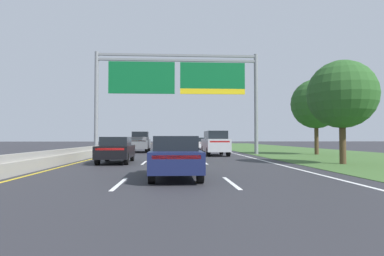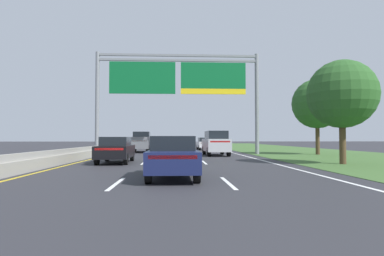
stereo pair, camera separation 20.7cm
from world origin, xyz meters
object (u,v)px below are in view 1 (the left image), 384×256
object	(u,v)px
car_silver_right_lane_suv	(215,143)
car_red_centre_lane_sedan	(175,145)
roadside_tree_near	(342,94)
roadside_tree_mid	(316,104)
car_black_left_lane_sedan	(116,149)
car_navy_centre_lane_sedan	(175,156)
pickup_truck_grey	(140,142)
car_white_right_lane_sedan	(203,143)
overhead_sign_gantry	(177,82)

from	to	relation	value
car_silver_right_lane_suv	car_red_centre_lane_sedan	distance (m)	6.17
roadside_tree_near	roadside_tree_mid	xyz separation A→B (m)	(3.30, 10.57, 0.60)
car_red_centre_lane_sedan	roadside_tree_near	xyz separation A→B (m)	(9.52, -14.79, 3.20)
car_black_left_lane_sedan	car_navy_centre_lane_sedan	bearing A→B (deg)	-155.92
pickup_truck_grey	car_white_right_lane_sedan	xyz separation A→B (m)	(7.47, 6.70, -0.26)
overhead_sign_gantry	car_red_centre_lane_sedan	bearing A→B (deg)	92.82
car_navy_centre_lane_sedan	car_silver_right_lane_suv	distance (m)	15.85
car_navy_centre_lane_sedan	roadside_tree_near	distance (m)	11.71
car_red_centre_lane_sedan	roadside_tree_near	bearing A→B (deg)	-147.24
roadside_tree_mid	car_navy_centre_lane_sedan	bearing A→B (deg)	-128.39
pickup_truck_grey	car_black_left_lane_sedan	size ratio (longest dim) A/B	1.22
roadside_tree_near	pickup_truck_grey	bearing A→B (deg)	128.39
roadside_tree_near	car_silver_right_lane_suv	bearing A→B (deg)	122.28
car_silver_right_lane_suv	car_white_right_lane_sedan	bearing A→B (deg)	-2.70
car_silver_right_lane_suv	car_red_centre_lane_sedan	size ratio (longest dim) A/B	1.08
pickup_truck_grey	roadside_tree_mid	world-z (taller)	roadside_tree_mid
pickup_truck_grey	roadside_tree_near	xyz separation A→B (m)	(13.30, -16.78, 2.95)
car_red_centre_lane_sedan	car_black_left_lane_sedan	bearing A→B (deg)	164.35
overhead_sign_gantry	pickup_truck_grey	world-z (taller)	overhead_sign_gantry
roadside_tree_near	car_red_centre_lane_sedan	bearing A→B (deg)	122.76
roadside_tree_near	roadside_tree_mid	bearing A→B (deg)	72.68
roadside_tree_mid	pickup_truck_grey	bearing A→B (deg)	159.48
car_red_centre_lane_sedan	roadside_tree_near	distance (m)	17.88
roadside_tree_near	car_black_left_lane_sedan	bearing A→B (deg)	172.56
car_red_centre_lane_sedan	roadside_tree_mid	xyz separation A→B (m)	(12.81, -4.22, 3.81)
overhead_sign_gantry	car_black_left_lane_sedan	xyz separation A→B (m)	(-3.83, -9.75, -5.83)
roadside_tree_near	roadside_tree_mid	world-z (taller)	roadside_tree_mid
car_black_left_lane_sedan	roadside_tree_near	size ratio (longest dim) A/B	0.74
overhead_sign_gantry	car_silver_right_lane_suv	xyz separation A→B (m)	(3.25, -1.81, -5.55)
pickup_truck_grey	car_black_left_lane_sedan	bearing A→B (deg)	179.74
car_navy_centre_lane_sedan	car_red_centre_lane_sedan	world-z (taller)	same
car_black_left_lane_sedan	car_red_centre_lane_sedan	bearing A→B (deg)	-16.67
car_navy_centre_lane_sedan	roadside_tree_near	bearing A→B (deg)	-59.60
pickup_truck_grey	car_navy_centre_lane_sedan	distance (m)	22.86
car_black_left_lane_sedan	roadside_tree_mid	world-z (taller)	roadside_tree_mid
car_navy_centre_lane_sedan	car_red_centre_lane_sedan	size ratio (longest dim) A/B	1.00
car_red_centre_lane_sedan	roadside_tree_mid	world-z (taller)	roadside_tree_mid
car_black_left_lane_sedan	car_silver_right_lane_suv	world-z (taller)	car_silver_right_lane_suv
overhead_sign_gantry	car_black_left_lane_sedan	size ratio (longest dim) A/B	3.40
overhead_sign_gantry	car_black_left_lane_sedan	bearing A→B (deg)	-111.43
pickup_truck_grey	car_navy_centre_lane_sedan	bearing A→B (deg)	-171.57
car_red_centre_lane_sedan	car_white_right_lane_sedan	world-z (taller)	same
car_white_right_lane_sedan	roadside_tree_mid	xyz separation A→B (m)	(9.13, -12.91, 3.81)
overhead_sign_gantry	car_navy_centre_lane_sedan	world-z (taller)	overhead_sign_gantry
overhead_sign_gantry	roadside_tree_near	world-z (taller)	overhead_sign_gantry
car_white_right_lane_sedan	roadside_tree_mid	bearing A→B (deg)	-146.16
car_silver_right_lane_suv	roadside_tree_mid	world-z (taller)	roadside_tree_mid
car_navy_centre_lane_sedan	car_red_centre_lane_sedan	distance (m)	20.57
overhead_sign_gantry	car_navy_centre_lane_sedan	distance (m)	18.21
pickup_truck_grey	car_white_right_lane_sedan	bearing A→B (deg)	-48.80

